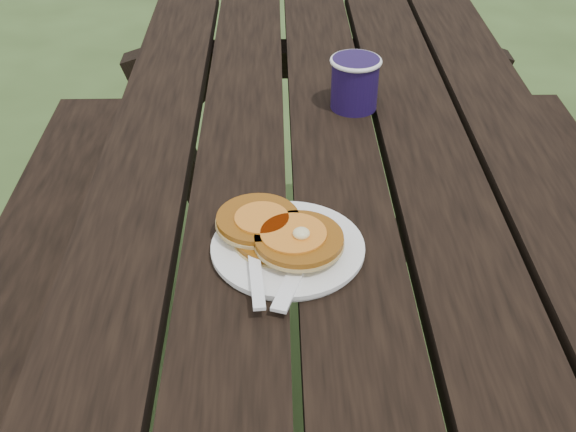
{
  "coord_description": "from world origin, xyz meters",
  "views": [
    {
      "loc": [
        -0.1,
        -0.89,
        1.34
      ],
      "look_at": [
        -0.08,
        -0.14,
        0.8
      ],
      "focal_mm": 45.0,
      "sensor_mm": 36.0,
      "label": 1
    }
  ],
  "objects_px": {
    "pancake_stack": "(279,232)",
    "coffee_cup": "(355,80)",
    "plate": "(288,249)",
    "picnic_table": "(332,365)"
  },
  "relations": [
    {
      "from": "pancake_stack",
      "to": "coffee_cup",
      "type": "bearing_deg",
      "value": 71.18
    },
    {
      "from": "pancake_stack",
      "to": "coffee_cup",
      "type": "xyz_separation_m",
      "value": [
        0.14,
        0.4,
        0.03
      ]
    },
    {
      "from": "pancake_stack",
      "to": "coffee_cup",
      "type": "relative_size",
      "value": 1.81
    },
    {
      "from": "plate",
      "to": "pancake_stack",
      "type": "relative_size",
      "value": 1.18
    },
    {
      "from": "picnic_table",
      "to": "pancake_stack",
      "type": "distance_m",
      "value": 0.44
    },
    {
      "from": "plate",
      "to": "coffee_cup",
      "type": "bearing_deg",
      "value": 73.0
    },
    {
      "from": "pancake_stack",
      "to": "coffee_cup",
      "type": "height_order",
      "value": "coffee_cup"
    },
    {
      "from": "plate",
      "to": "coffee_cup",
      "type": "height_order",
      "value": "coffee_cup"
    },
    {
      "from": "picnic_table",
      "to": "plate",
      "type": "height_order",
      "value": "plate"
    },
    {
      "from": "picnic_table",
      "to": "pancake_stack",
      "type": "relative_size",
      "value": 10.87
    }
  ]
}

